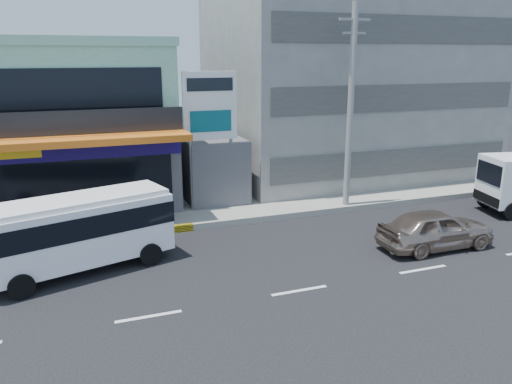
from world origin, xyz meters
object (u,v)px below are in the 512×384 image
satellite_dish (211,136)px  sedan (436,229)px  shop_building (45,128)px  concrete_building (346,65)px  minibus (78,228)px  billboard (210,114)px  utility_pole_near (350,108)px

satellite_dish → sedan: (6.80, -9.38, -2.76)m
sedan → satellite_dish: bearing=36.7°
shop_building → concrete_building: size_ratio=0.77×
satellite_dish → minibus: 9.80m
sedan → concrete_building: bearing=-12.7°
shop_building → concrete_building: bearing=3.4°
billboard → sedan: 11.30m
satellite_dish → utility_pole_near: bearing=-31.0°
minibus → billboard: bearing=38.3°
shop_building → minibus: (1.20, -9.72, -2.34)m
shop_building → minibus: size_ratio=1.78×
utility_pole_near → minibus: bearing=-166.1°
shop_building → satellite_dish: shop_building is taller
concrete_building → sedan: bearing=-103.4°
shop_building → sedan: shop_building is taller
shop_building → billboard: 8.92m
satellite_dish → utility_pole_near: (6.00, -3.60, 1.57)m
satellite_dish → billboard: billboard is taller
billboard → minibus: size_ratio=0.99×
minibus → sedan: size_ratio=1.45×
shop_building → satellite_dish: size_ratio=8.27×
satellite_dish → utility_pole_near: utility_pole_near is taller
billboard → satellite_dish: bearing=74.5°
shop_building → utility_pole_near: utility_pole_near is taller
utility_pole_near → concrete_building: bearing=62.2°
concrete_building → satellite_dish: bearing=-158.2°
satellite_dish → utility_pole_near: size_ratio=0.15×
shop_building → utility_pole_near: 15.50m
utility_pole_near → shop_building: bearing=154.9°
utility_pole_near → sedan: (0.80, -5.78, -4.33)m
utility_pole_near → minibus: (-12.80, -3.18, -3.50)m
minibus → sedan: 13.88m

